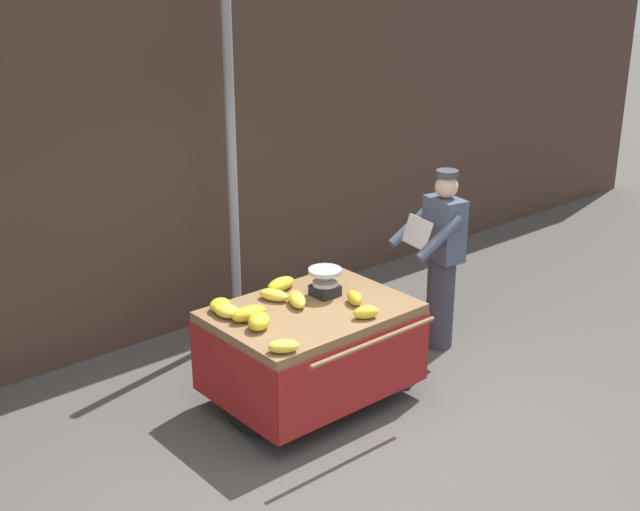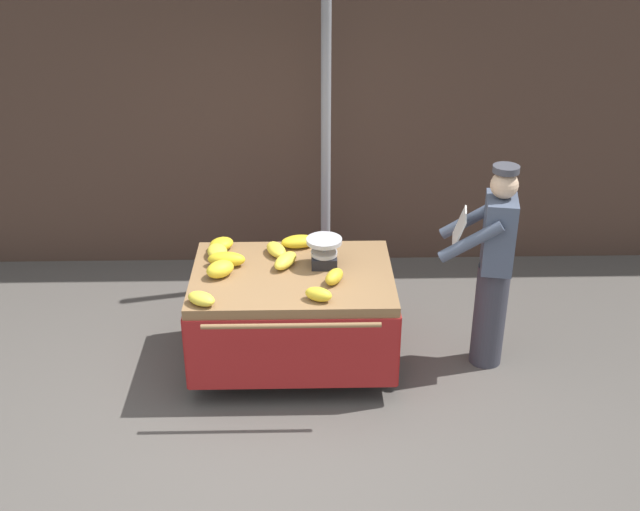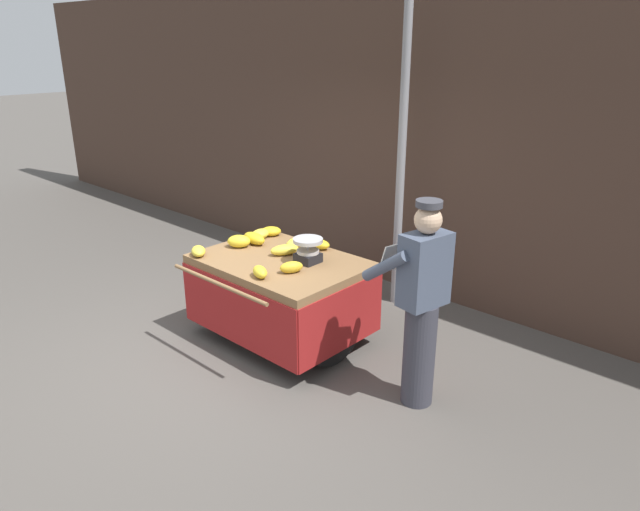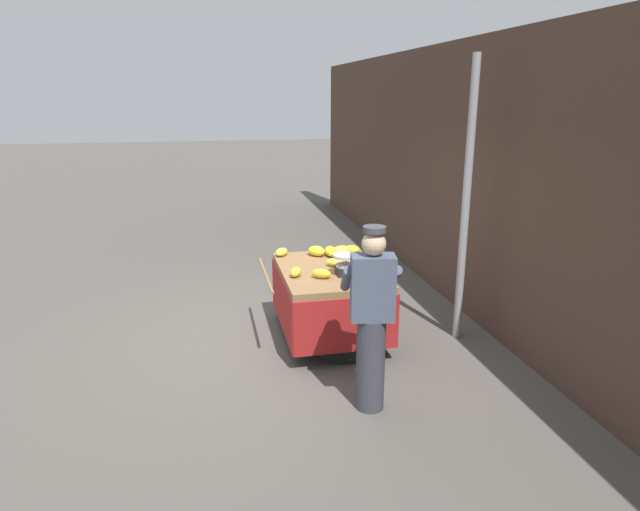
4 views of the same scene
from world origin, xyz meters
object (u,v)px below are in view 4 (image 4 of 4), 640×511
object	(u,v)px
banana_cart	(330,287)
weighing_scale	(345,265)
vendor_person	(372,318)
banana_bunch_9	(296,272)
banana_bunch_8	(322,274)
banana_bunch_2	(338,262)
banana_bunch_0	(369,263)
banana_bunch_6	(281,252)
banana_bunch_5	(316,251)
banana_bunch_1	(353,260)
banana_bunch_3	(352,249)
banana_bunch_4	(342,249)
street_pole	(466,204)
banana_bunch_7	(331,251)

from	to	relation	value
banana_cart	weighing_scale	bearing A→B (deg)	25.56
banana_cart	weighing_scale	world-z (taller)	weighing_scale
weighing_scale	vendor_person	bearing A→B (deg)	-4.44
banana_bunch_9	banana_bunch_8	bearing A→B (deg)	64.80
banana_bunch_2	vendor_person	distance (m)	1.63
banana_cart	banana_bunch_8	size ratio (longest dim) A/B	7.46
banana_bunch_0	banana_bunch_6	bearing A→B (deg)	-127.17
banana_bunch_5	banana_bunch_6	size ratio (longest dim) A/B	1.04
banana_cart	banana_bunch_1	world-z (taller)	banana_bunch_1
banana_bunch_1	banana_bunch_3	world-z (taller)	banana_bunch_3
banana_bunch_4	banana_bunch_5	distance (m)	0.34
banana_bunch_2	vendor_person	world-z (taller)	vendor_person
banana_bunch_1	banana_bunch_2	size ratio (longest dim) A/B	0.92
weighing_scale	banana_bunch_9	world-z (taller)	weighing_scale
banana_bunch_4	vendor_person	size ratio (longest dim) A/B	0.14
banana_cart	banana_bunch_2	bearing A→B (deg)	115.53
banana_bunch_8	street_pole	bearing A→B (deg)	90.58
weighing_scale	banana_bunch_5	bearing A→B (deg)	-168.52
banana_bunch_6	banana_bunch_3	bearing A→B (deg)	85.89
banana_bunch_3	banana_bunch_9	bearing A→B (deg)	-47.67
banana_cart	banana_bunch_4	xyz separation A→B (m)	(-0.61, 0.29, 0.27)
vendor_person	banana_bunch_2	bearing A→B (deg)	176.70
banana_bunch_2	banana_bunch_7	bearing A→B (deg)	177.62
banana_bunch_7	banana_bunch_2	bearing A→B (deg)	-2.38
weighing_scale	banana_bunch_7	xyz separation A→B (m)	(-0.77, 0.01, -0.06)
banana_bunch_5	banana_bunch_7	xyz separation A→B (m)	(0.03, 0.17, -0.00)
banana_bunch_3	banana_bunch_7	distance (m)	0.30
banana_bunch_9	vendor_person	size ratio (longest dim) A/B	0.12
banana_bunch_9	banana_bunch_0	bearing A→B (deg)	99.43
banana_bunch_2	banana_bunch_4	size ratio (longest dim) A/B	1.17
street_pole	banana_bunch_9	distance (m)	2.04
weighing_scale	banana_bunch_0	world-z (taller)	weighing_scale
weighing_scale	banana_bunch_8	size ratio (longest dim) A/B	1.31
street_pole	vendor_person	world-z (taller)	street_pole
banana_bunch_6	banana_cart	bearing A→B (deg)	35.77
weighing_scale	banana_bunch_4	world-z (taller)	weighing_scale
banana_bunch_1	banana_bunch_5	distance (m)	0.55
vendor_person	banana_bunch_1	bearing A→B (deg)	170.00
banana_bunch_1	banana_bunch_6	bearing A→B (deg)	-123.38
banana_bunch_9	banana_bunch_2	bearing A→B (deg)	114.72
street_pole	vendor_person	xyz separation A→B (m)	(1.27, -1.47, -0.73)
banana_bunch_2	banana_bunch_4	distance (m)	0.58
banana_bunch_5	banana_bunch_3	bearing A→B (deg)	94.06
banana_bunch_4	street_pole	bearing A→B (deg)	52.68
banana_bunch_5	banana_bunch_8	size ratio (longest dim) A/B	1.08
banana_bunch_4	banana_bunch_8	bearing A→B (deg)	-26.45
weighing_scale	banana_bunch_9	bearing A→B (deg)	-95.79
banana_bunch_0	banana_bunch_4	world-z (taller)	banana_bunch_0
banana_bunch_2	banana_bunch_7	world-z (taller)	banana_bunch_7
banana_bunch_4	banana_bunch_5	bearing A→B (deg)	-80.86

